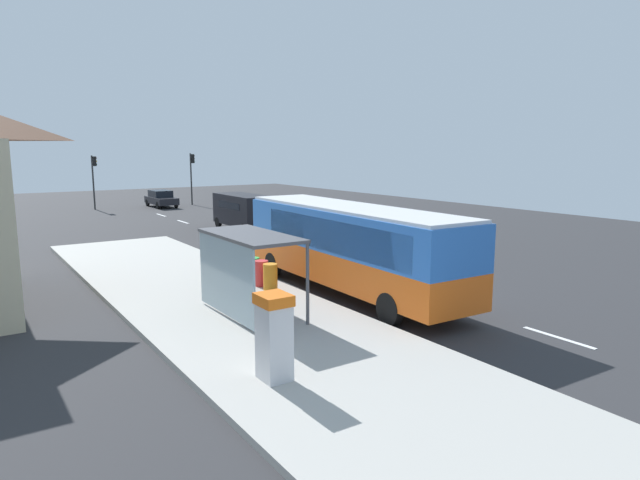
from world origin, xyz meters
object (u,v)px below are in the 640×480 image
at_px(bus, 349,244).
at_px(sedan_near, 161,198).
at_px(white_van, 243,209).
at_px(recycling_bin_red, 261,273).
at_px(recycling_bin_green, 253,270).
at_px(traffic_light_far_side, 94,174).
at_px(recycling_bin_yellow, 245,267).
at_px(ticket_machine, 274,336).
at_px(traffic_light_near_side, 192,171).
at_px(bus_shelter, 241,254).
at_px(recycling_bin_orange, 270,277).

bearing_deg(bus, sedan_near, 83.28).
distance_m(white_van, recycling_bin_red, 16.06).
bearing_deg(recycling_bin_green, traffic_light_far_side, 88.05).
relative_size(white_van, recycling_bin_yellow, 5.47).
bearing_deg(traffic_light_far_side, ticket_machine, -96.74).
xyz_separation_m(white_van, ticket_machine, (-10.13, -22.43, -0.17)).
distance_m(ticket_machine, traffic_light_near_side, 42.33).
bearing_deg(sedan_near, bus_shelter, -104.02).
height_order(sedan_near, traffic_light_near_side, traffic_light_near_side).
height_order(ticket_machine, traffic_light_near_side, traffic_light_near_side).
bearing_deg(recycling_bin_yellow, ticket_machine, -112.24).
relative_size(recycling_bin_orange, recycling_bin_red, 1.00).
bearing_deg(white_van, recycling_bin_orange, -112.55).
xyz_separation_m(white_van, recycling_bin_red, (-6.40, -14.71, -0.69)).
distance_m(traffic_light_near_side, bus_shelter, 37.32).
bearing_deg(sedan_near, white_van, -90.33).
bearing_deg(traffic_light_near_side, recycling_bin_orange, -106.35).
bearing_deg(bus, traffic_light_near_side, 78.19).
bearing_deg(bus_shelter, traffic_light_near_side, 71.37).
distance_m(traffic_light_far_side, bus_shelter, 36.31).
height_order(recycling_bin_red, bus_shelter, bus_shelter).
bearing_deg(recycling_bin_green, recycling_bin_yellow, 90.00).
distance_m(ticket_machine, recycling_bin_orange, 7.97).
xyz_separation_m(bus, traffic_light_far_side, (-1.39, 35.30, 1.29)).
xyz_separation_m(recycling_bin_green, traffic_light_far_side, (1.10, 32.47, 2.48)).
bearing_deg(recycling_bin_red, white_van, 66.49).
xyz_separation_m(bus, recycling_bin_orange, (-2.49, 1.43, -1.19)).
bearing_deg(traffic_light_near_side, ticket_machine, -108.52).
bearing_deg(recycling_bin_orange, traffic_light_near_side, 73.65).
height_order(sedan_near, recycling_bin_red, sedan_near).
bearing_deg(recycling_bin_yellow, recycling_bin_green, -90.00).
xyz_separation_m(recycling_bin_orange, traffic_light_near_side, (9.70, 33.07, 2.57)).
distance_m(recycling_bin_yellow, traffic_light_near_side, 32.56).
bearing_deg(recycling_bin_orange, sedan_near, 78.73).
distance_m(bus, traffic_light_far_side, 35.35).
bearing_deg(white_van, sedan_near, 89.67).
bearing_deg(bus_shelter, recycling_bin_yellow, 63.17).
bearing_deg(recycling_bin_orange, white_van, 67.45).
bearing_deg(recycling_bin_orange, recycling_bin_green, 90.00).
height_order(recycling_bin_orange, traffic_light_near_side, traffic_light_near_side).
xyz_separation_m(ticket_machine, traffic_light_near_side, (13.43, 40.09, 2.06)).
relative_size(traffic_light_far_side, bus_shelter, 1.17).
relative_size(sedan_near, recycling_bin_red, 4.65).
height_order(traffic_light_near_side, traffic_light_far_side, traffic_light_near_side).
bearing_deg(recycling_bin_red, sedan_near, 78.49).
bearing_deg(ticket_machine, recycling_bin_red, 64.21).
height_order(recycling_bin_orange, traffic_light_far_side, traffic_light_far_side).
distance_m(white_van, ticket_machine, 24.61).
height_order(white_van, recycling_bin_red, white_van).
relative_size(ticket_machine, recycling_bin_red, 2.04).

